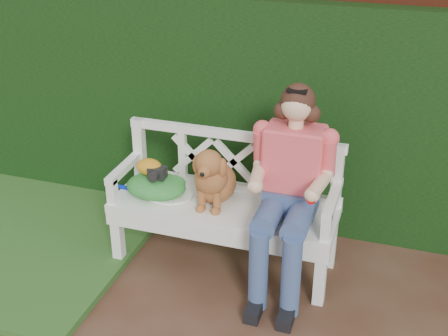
% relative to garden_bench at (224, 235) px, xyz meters
% --- Properties ---
extents(brick_wall, '(10.00, 0.30, 2.20)m').
position_rel_garden_bench_xyz_m(brick_wall, '(0.47, 0.90, 0.86)').
color(brick_wall, maroon).
rests_on(brick_wall, ground).
extents(ivy_hedge, '(10.00, 0.18, 1.70)m').
position_rel_garden_bench_xyz_m(ivy_hedge, '(0.47, 0.68, 0.61)').
color(ivy_hedge, '#1A3D12').
rests_on(ivy_hedge, ground).
extents(garden_bench, '(1.61, 0.67, 0.48)m').
position_rel_garden_bench_xyz_m(garden_bench, '(0.00, 0.00, 0.00)').
color(garden_bench, white).
rests_on(garden_bench, ground).
extents(seated_woman, '(0.71, 0.84, 1.30)m').
position_rel_garden_bench_xyz_m(seated_woman, '(0.45, -0.02, 0.41)').
color(seated_woman, '#F33D78').
rests_on(seated_woman, ground).
extents(dog, '(0.40, 0.47, 0.43)m').
position_rel_garden_bench_xyz_m(dog, '(-0.07, 0.00, 0.46)').
color(dog, olive).
rests_on(dog, garden_bench).
extents(tennis_racket, '(0.68, 0.47, 0.03)m').
position_rel_garden_bench_xyz_m(tennis_racket, '(-0.42, -0.02, 0.26)').
color(tennis_racket, white).
rests_on(tennis_racket, garden_bench).
extents(green_bag, '(0.49, 0.42, 0.14)m').
position_rel_garden_bench_xyz_m(green_bag, '(-0.48, -0.02, 0.31)').
color(green_bag, green).
rests_on(green_bag, garden_bench).
extents(camera_item, '(0.11, 0.09, 0.08)m').
position_rel_garden_bench_xyz_m(camera_item, '(-0.46, -0.03, 0.42)').
color(camera_item, black).
rests_on(camera_item, green_bag).
extents(baseball_glove, '(0.19, 0.15, 0.11)m').
position_rel_garden_bench_xyz_m(baseball_glove, '(-0.53, -0.01, 0.44)').
color(baseball_glove, '#C58017').
rests_on(baseball_glove, green_bag).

